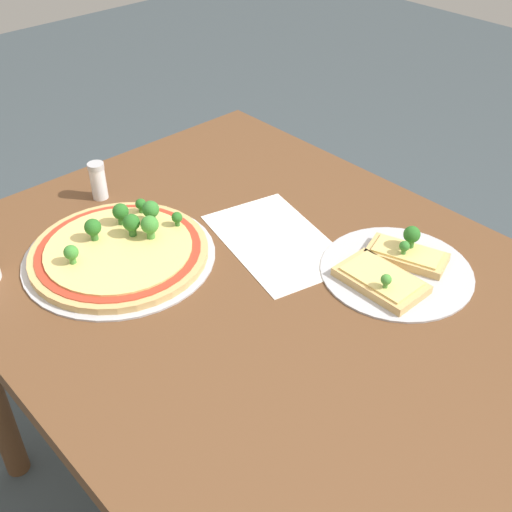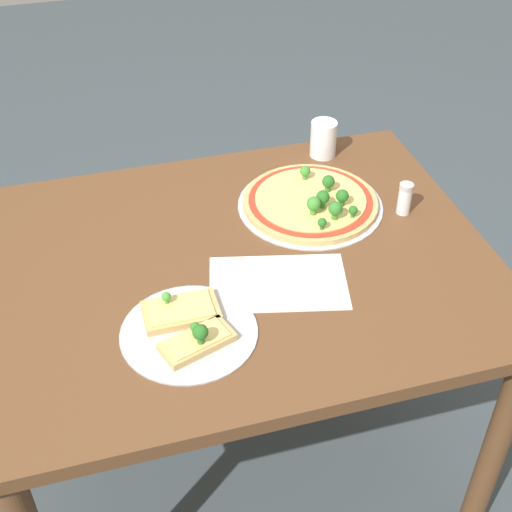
{
  "view_description": "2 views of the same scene",
  "coord_description": "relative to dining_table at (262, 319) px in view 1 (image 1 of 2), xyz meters",
  "views": [
    {
      "loc": [
        -0.67,
        0.62,
        1.5
      ],
      "look_at": [
        0.04,
        -0.02,
        0.77
      ],
      "focal_mm": 45.0,
      "sensor_mm": 36.0,
      "label": 1
    },
    {
      "loc": [
        -0.3,
        -1.23,
        1.8
      ],
      "look_at": [
        0.04,
        -0.02,
        0.77
      ],
      "focal_mm": 50.0,
      "sensor_mm": 36.0,
      "label": 2
    }
  ],
  "objects": [
    {
      "name": "ground_plane",
      "position": [
        0.0,
        0.0,
        -0.66
      ],
      "size": [
        8.0,
        8.0,
        0.0
      ],
      "primitive_type": "plane",
      "color": "#3D474C"
    },
    {
      "name": "condiment_shaker",
      "position": [
        0.45,
        0.07,
        0.14
      ],
      "size": [
        0.04,
        0.04,
        0.08
      ],
      "color": "silver",
      "rests_on": "dining_table"
    },
    {
      "name": "dining_table",
      "position": [
        0.0,
        0.0,
        0.0
      ],
      "size": [
        1.18,
        0.91,
        0.75
      ],
      "color": "brown",
      "rests_on": "ground_plane"
    },
    {
      "name": "paper_menu",
      "position": [
        0.07,
        -0.1,
        0.1
      ],
      "size": [
        0.34,
        0.25,
        0.0
      ],
      "primitive_type": "cube",
      "rotation": [
        0.0,
        0.0,
        -0.23
      ],
      "color": "white",
      "rests_on": "dining_table"
    },
    {
      "name": "pizza_tray_whole",
      "position": [
        0.24,
        0.15,
        0.11
      ],
      "size": [
        0.37,
        0.37,
        0.07
      ],
      "color": "#B7B7BC",
      "rests_on": "dining_table"
    },
    {
      "name": "pizza_tray_slice",
      "position": [
        -0.15,
        -0.19,
        0.11
      ],
      "size": [
        0.28,
        0.28,
        0.07
      ],
      "color": "#B7B7BC",
      "rests_on": "dining_table"
    }
  ]
}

